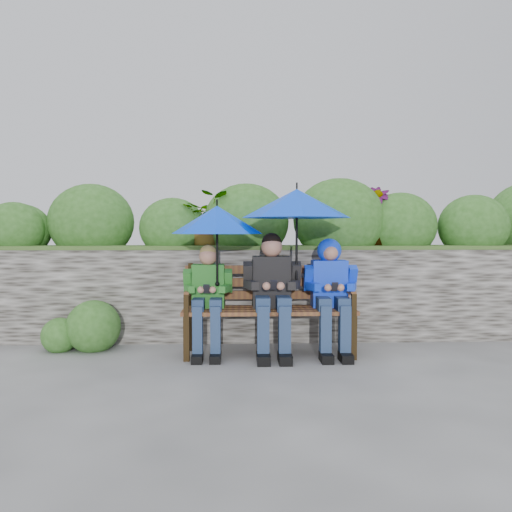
{
  "coord_description": "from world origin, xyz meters",
  "views": [
    {
      "loc": [
        -0.16,
        -4.65,
        1.2
      ],
      "look_at": [
        0.0,
        0.1,
        0.95
      ],
      "focal_mm": 35.0,
      "sensor_mm": 36.0,
      "label": 1
    }
  ],
  "objects_px": {
    "boy_left": "(208,294)",
    "boy_right": "(331,286)",
    "park_bench": "(269,303)",
    "umbrella_right": "(297,204)",
    "boy_middle": "(272,289)",
    "umbrella_left": "(217,220)"
  },
  "relations": [
    {
      "from": "park_bench",
      "to": "boy_right",
      "type": "distance_m",
      "value": 0.62
    },
    {
      "from": "boy_middle",
      "to": "park_bench",
      "type": "bearing_deg",
      "value": 108.98
    },
    {
      "from": "boy_middle",
      "to": "boy_right",
      "type": "relative_size",
      "value": 1.05
    },
    {
      "from": "park_bench",
      "to": "boy_left",
      "type": "bearing_deg",
      "value": -173.12
    },
    {
      "from": "park_bench",
      "to": "boy_right",
      "type": "height_order",
      "value": "boy_right"
    },
    {
      "from": "boy_middle",
      "to": "umbrella_left",
      "type": "xyz_separation_m",
      "value": [
        -0.52,
        -0.01,
        0.65
      ]
    },
    {
      "from": "park_bench",
      "to": "umbrella_right",
      "type": "distance_m",
      "value": 0.99
    },
    {
      "from": "park_bench",
      "to": "boy_left",
      "type": "xyz_separation_m",
      "value": [
        -0.59,
        -0.07,
        0.1
      ]
    },
    {
      "from": "boy_left",
      "to": "boy_middle",
      "type": "xyz_separation_m",
      "value": [
        0.61,
        -0.01,
        0.05
      ]
    },
    {
      "from": "boy_left",
      "to": "boy_right",
      "type": "bearing_deg",
      "value": 0.33
    },
    {
      "from": "boy_right",
      "to": "umbrella_right",
      "type": "xyz_separation_m",
      "value": [
        -0.34,
        -0.04,
        0.79
      ]
    },
    {
      "from": "boy_right",
      "to": "umbrella_left",
      "type": "bearing_deg",
      "value": -178.44
    },
    {
      "from": "umbrella_left",
      "to": "park_bench",
      "type": "bearing_deg",
      "value": 10.73
    },
    {
      "from": "boy_right",
      "to": "umbrella_right",
      "type": "relative_size",
      "value": 1.08
    },
    {
      "from": "park_bench",
      "to": "boy_right",
      "type": "bearing_deg",
      "value": -6.15
    },
    {
      "from": "boy_right",
      "to": "umbrella_right",
      "type": "distance_m",
      "value": 0.86
    },
    {
      "from": "umbrella_left",
      "to": "boy_right",
      "type": "bearing_deg",
      "value": 1.56
    },
    {
      "from": "park_bench",
      "to": "boy_middle",
      "type": "distance_m",
      "value": 0.17
    },
    {
      "from": "boy_left",
      "to": "umbrella_right",
      "type": "distance_m",
      "value": 1.2
    },
    {
      "from": "boy_middle",
      "to": "boy_right",
      "type": "bearing_deg",
      "value": 1.84
    },
    {
      "from": "boy_left",
      "to": "park_bench",
      "type": "bearing_deg",
      "value": 6.88
    },
    {
      "from": "boy_left",
      "to": "boy_right",
      "type": "xyz_separation_m",
      "value": [
        1.18,
        0.01,
        0.07
      ]
    }
  ]
}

